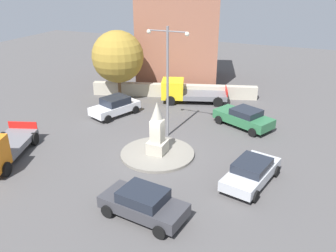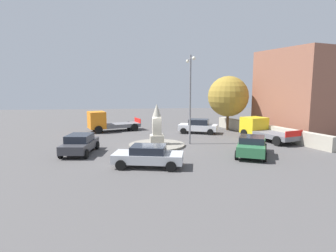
% 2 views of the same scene
% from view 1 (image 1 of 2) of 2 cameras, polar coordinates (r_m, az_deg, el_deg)
% --- Properties ---
extents(ground_plane, '(80.00, 80.00, 0.00)m').
position_cam_1_polar(ground_plane, '(22.85, -1.69, -4.60)').
color(ground_plane, '#4F4C4C').
extents(traffic_island, '(4.70, 4.70, 0.17)m').
position_cam_1_polar(traffic_island, '(22.81, -1.69, -4.42)').
color(traffic_island, gray).
rests_on(traffic_island, ground).
extents(monument, '(1.12, 1.12, 3.40)m').
position_cam_1_polar(monument, '(22.13, -1.74, -0.88)').
color(monument, '#B2AA99').
rests_on(monument, traffic_island).
extents(streetlamp, '(2.91, 0.28, 7.59)m').
position_cam_1_polar(streetlamp, '(23.83, -0.07, 8.55)').
color(streetlamp, slate).
rests_on(streetlamp, ground).
extents(car_green_far_side, '(4.80, 3.59, 1.45)m').
position_cam_1_polar(car_green_far_side, '(27.16, 12.02, 1.36)').
color(car_green_far_side, '#2D6B42').
rests_on(car_green_far_side, ground).
extents(car_silver_near_island, '(2.78, 4.60, 1.36)m').
position_cam_1_polar(car_silver_near_island, '(20.13, 13.18, -7.12)').
color(car_silver_near_island, '#B7BABF').
rests_on(car_silver_near_island, ground).
extents(car_white_waiting, '(3.11, 4.39, 1.51)m').
position_cam_1_polar(car_white_waiting, '(29.07, -8.46, 3.17)').
color(car_white_waiting, silver).
rests_on(car_white_waiting, ground).
extents(car_dark_grey_approaching, '(4.35, 2.48, 1.44)m').
position_cam_1_polar(car_dark_grey_approaching, '(17.19, -3.97, -12.18)').
color(car_dark_grey_approaching, '#38383D').
rests_on(car_dark_grey_approaching, ground).
extents(truck_yellow_passing, '(6.07, 3.79, 1.98)m').
position_cam_1_polar(truck_yellow_passing, '(31.80, 2.73, 5.53)').
color(truck_yellow_passing, yellow).
rests_on(truck_yellow_passing, ground).
extents(stone_boundary_wall, '(14.74, 4.99, 1.18)m').
position_cam_1_polar(stone_boundary_wall, '(33.25, 0.96, 5.71)').
color(stone_boundary_wall, '#B2AA99').
rests_on(stone_boundary_wall, ground).
extents(corner_building, '(9.75, 9.98, 8.71)m').
position_cam_1_polar(corner_building, '(37.74, 1.79, 13.74)').
color(corner_building, '#935B47').
rests_on(corner_building, ground).
extents(tree_near_wall, '(4.57, 4.57, 6.13)m').
position_cam_1_polar(tree_near_wall, '(32.24, -8.03, 10.91)').
color(tree_near_wall, brown).
rests_on(tree_near_wall, ground).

